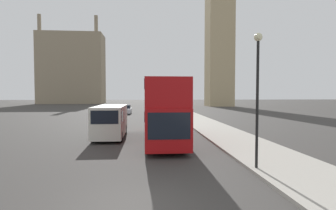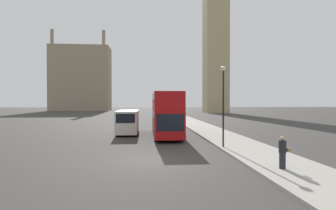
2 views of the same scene
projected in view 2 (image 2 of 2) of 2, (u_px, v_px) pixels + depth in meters
ground_plane at (151, 160)px, 15.36m from camera, size 300.00×300.00×0.00m
sidewalk_strip at (266, 157)px, 15.91m from camera, size 3.99×120.00×0.15m
clock_tower at (216, 0)px, 81.51m from camera, size 7.47×7.64×68.45m
building_block_distant at (81, 79)px, 101.89m from camera, size 22.12×10.14×30.27m
red_double_decker_bus at (166, 112)px, 26.27m from camera, size 2.56×10.37×4.32m
white_van at (128, 121)px, 27.92m from camera, size 2.18×5.91×2.48m
pedestrian at (283, 152)px, 12.86m from camera, size 0.52×0.36×1.60m
street_lamp at (223, 94)px, 19.05m from camera, size 0.36×0.36×5.89m
parked_sedan at (133, 115)px, 52.60m from camera, size 1.75×4.43×1.52m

